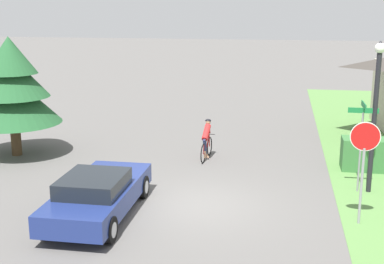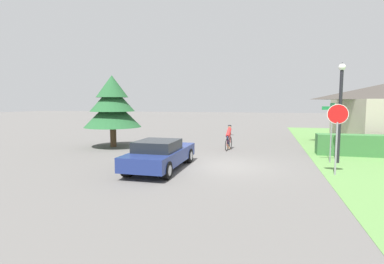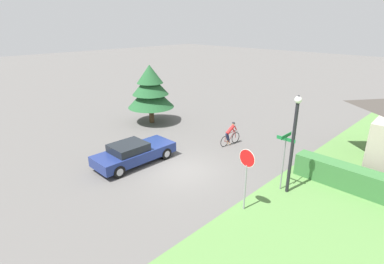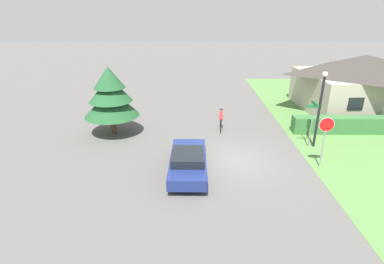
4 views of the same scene
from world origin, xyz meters
name	(u,v)px [view 2 (image 2 of 4)]	position (x,y,z in m)	size (l,w,h in m)	color
ground_plane	(223,166)	(0.00, 0.00, 0.00)	(140.00, 140.00, 0.00)	#5B5956
sedan_left_lane	(160,154)	(-2.51, -1.29, 0.64)	(1.90, 4.65, 1.28)	navy
cyclist	(229,138)	(-0.37, 4.71, 0.72)	(0.44, 1.76, 1.50)	black
stop_sign	(337,125)	(4.47, -0.58, 1.99)	(0.77, 0.07, 2.78)	gray
street_lamp	(340,104)	(5.10, 2.00, 2.76)	(0.31, 0.31, 4.65)	black
street_name_sign	(332,122)	(4.77, 1.98, 1.94)	(0.90, 0.90, 2.81)	gray
conifer_tall_near	(112,105)	(-7.65, 4.02, 2.66)	(3.56, 3.56, 4.52)	#4C3823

